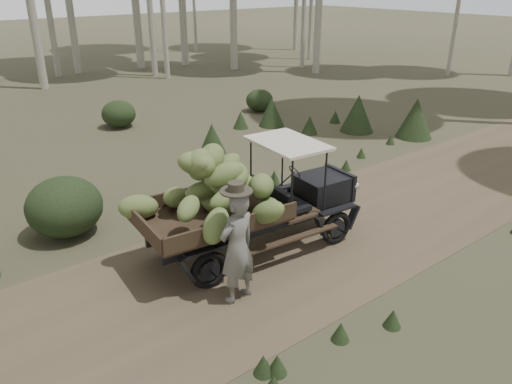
# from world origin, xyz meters

# --- Properties ---
(ground) EXTENTS (120.00, 120.00, 0.00)m
(ground) POSITION_xyz_m (0.00, 0.00, 0.00)
(ground) COLOR #473D2B
(ground) RESTS_ON ground
(dirt_track) EXTENTS (70.00, 4.00, 0.01)m
(dirt_track) POSITION_xyz_m (0.00, 0.00, 0.00)
(dirt_track) COLOR brown
(dirt_track) RESTS_ON ground
(banana_truck) EXTENTS (4.57, 2.33, 2.20)m
(banana_truck) POSITION_xyz_m (-2.24, 0.53, 1.26)
(banana_truck) COLOR black
(banana_truck) RESTS_ON ground
(farmer) EXTENTS (0.73, 0.55, 2.01)m
(farmer) POSITION_xyz_m (-3.04, -0.61, 0.95)
(farmer) COLOR #615F59
(farmer) RESTS_ON ground
(undergrowth) EXTENTS (21.99, 21.53, 1.38)m
(undergrowth) POSITION_xyz_m (-0.07, -0.43, 0.51)
(undergrowth) COLOR #233319
(undergrowth) RESTS_ON ground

